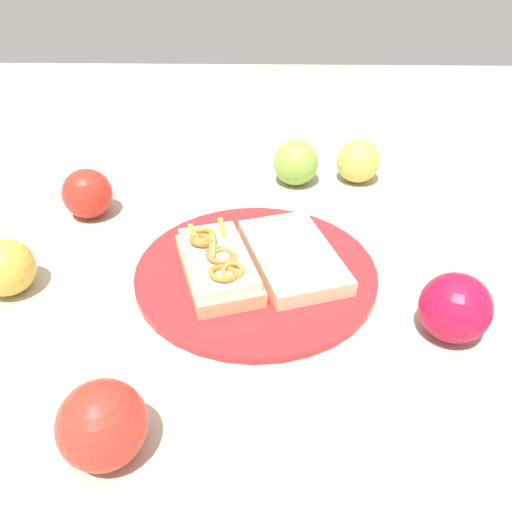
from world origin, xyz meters
The scene contains 10 objects.
ground_plane centered at (0.00, 0.00, 0.00)m, with size 2.00×2.00×0.00m, color #B9AF9A.
plate centered at (0.00, 0.00, 0.01)m, with size 0.31×0.31×0.01m, color red.
sandwich centered at (0.05, 0.02, 0.03)m, with size 0.13×0.17×0.05m.
bread_slice_side centered at (-0.05, -0.02, 0.02)m, with size 0.18×0.10×0.02m, color beige.
apple_0 centered at (-0.22, 0.10, 0.04)m, with size 0.08×0.08×0.08m, color #B11135.
apple_1 centered at (0.13, 0.26, 0.04)m, with size 0.08×0.08×0.08m, color red.
apple_2 centered at (-0.06, -0.26, 0.04)m, with size 0.08×0.08×0.08m, color #86BE43.
apple_3 centered at (0.26, -0.15, 0.04)m, with size 0.08×0.08×0.08m, color red.
apple_4 centered at (0.31, 0.04, 0.04)m, with size 0.07×0.07×0.07m, color gold.
apple_5 centered at (-0.17, -0.27, 0.04)m, with size 0.07×0.07×0.07m, color #CAC24E.
Camera 1 is at (-0.01, 0.53, 0.41)m, focal length 36.02 mm.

